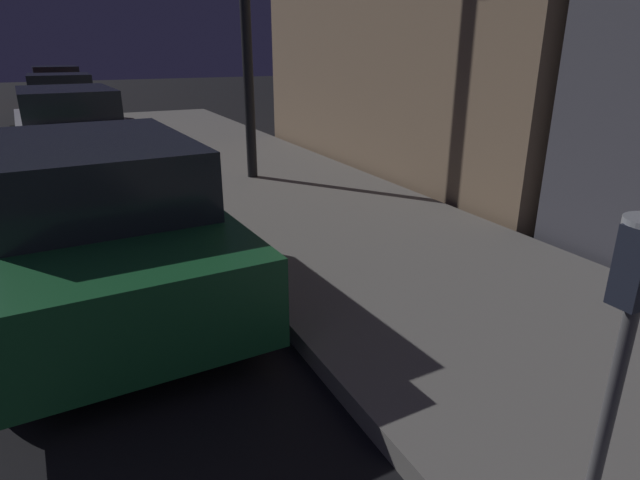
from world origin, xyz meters
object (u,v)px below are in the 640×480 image
object	(u,v)px
car_black	(62,100)
car_green	(99,215)
car_red	(58,85)
parking_meter	(632,312)
car_silver	(71,127)

from	to	relation	value
car_black	car_green	bearing A→B (deg)	-89.99
car_black	car_red	distance (m)	6.93
parking_meter	car_green	world-z (taller)	parking_meter
car_red	parking_meter	bearing A→B (deg)	-86.14
car_green	car_red	bearing A→B (deg)	90.01
car_silver	car_black	bearing A→B (deg)	89.98
parking_meter	car_silver	bearing A→B (deg)	98.85
parking_meter	car_green	distance (m)	4.29
car_silver	car_red	distance (m)	13.22
car_green	car_red	xyz separation A→B (m)	(-0.00, 19.36, -0.01)
parking_meter	car_red	world-z (taller)	parking_meter
car_green	parking_meter	bearing A→B (deg)	-68.39
car_red	car_silver	bearing A→B (deg)	-90.00
car_black	car_red	xyz separation A→B (m)	(-0.00, 6.93, 0.00)
car_red	car_green	bearing A→B (deg)	-89.99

